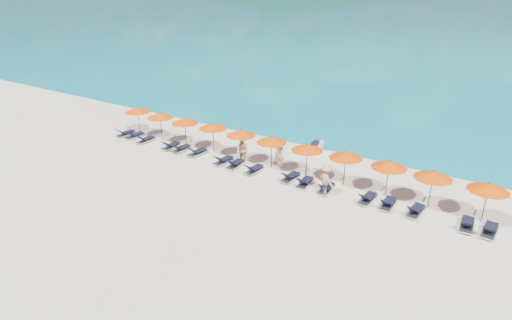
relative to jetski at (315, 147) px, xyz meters
The scene contains 35 objects.
ground 9.49m from the jetski, 96.43° to the right, with size 1400.00×1400.00×0.00m, color beige.
headland_main 611.24m from the jetski, 119.57° to the left, with size 374.00×242.00×126.50m.
headland_small 572.01m from the jetski, 105.34° to the left, with size 162.00×126.00×85.50m.
jetski is the anchor object (origin of this frame).
beachgoer_a 4.27m from the jetski, 99.02° to the right, with size 0.69×0.45×1.88m, color tan.
beachgoer_b 5.92m from the jetski, 122.89° to the right, with size 0.90×0.52×1.85m, color tan.
beachgoer_c 7.14m from the jetski, 58.97° to the right, with size 1.20×0.56×1.85m, color tan.
umbrella_0 14.85m from the jetski, 162.60° to the right, with size 2.10×2.10×2.28m.
umbrella_1 12.36m from the jetski, 158.18° to the right, with size 2.10×2.10×2.28m.
umbrella_2 10.02m from the jetski, 152.42° to the right, with size 2.10×2.10×2.28m.
umbrella_3 7.77m from the jetski, 144.44° to the right, with size 2.10×2.10×2.28m.
umbrella_4 6.01m from the jetski, 128.41° to the right, with size 2.10×2.10×2.28m.
umbrella_5 4.98m from the jetski, 103.20° to the right, with size 2.10×2.10×2.28m.
umbrella_6 5.11m from the jetski, 70.94° to the right, with size 2.10×2.10×2.28m.
umbrella_7 6.24m from the jetski, 46.95° to the right, with size 2.10×2.10×2.28m.
umbrella_8 8.23m from the jetski, 33.16° to the right, with size 2.10×2.10×2.28m.
umbrella_9 10.37m from the jetski, 26.10° to the right, with size 2.10×2.10×2.28m.
umbrella_10 12.83m from the jetski, 20.91° to the right, with size 2.10×2.10×2.28m.
lounger_0 15.54m from the jetski, 158.92° to the right, with size 0.71×1.73×0.66m.
lounger_1 14.56m from the jetski, 157.81° to the right, with size 0.72×1.73×0.66m.
lounger_2 13.29m from the jetski, 154.32° to the right, with size 0.66×1.72×0.66m.
lounger_3 10.92m from the jetski, 148.79° to the right, with size 0.66×1.71×0.66m.
lounger_4 10.06m from the jetski, 145.58° to the right, with size 0.67×1.72×0.66m.
lounger_5 8.77m from the jetski, 140.67° to the right, with size 0.78×1.75×0.66m.
lounger_6 7.15m from the jetski, 126.24° to the right, with size 0.74×1.74×0.66m.
lounger_7 6.65m from the jetski, 118.44° to the right, with size 0.77×1.75×0.66m.
lounger_8 6.11m from the jetski, 105.09° to the right, with size 0.68×1.72×0.66m.
lounger_9 5.70m from the jetski, 79.81° to the right, with size 0.74×1.74×0.66m.
lounger_10 6.17m from the jetski, 69.71° to the right, with size 0.79×1.75×0.66m.
lounger_11 6.82m from the jetski, 58.40° to the right, with size 0.75×1.74×0.66m.
lounger_12 8.37m from the jetski, 43.05° to the right, with size 0.71×1.73×0.66m.
lounger_13 9.24m from the jetski, 37.92° to the right, with size 0.69×1.72×0.66m.
lounger_14 10.45m from the jetski, 32.83° to the right, with size 0.73×1.74×0.66m.
lounger_15 12.69m from the jetski, 26.52° to the right, with size 0.75×1.74×0.66m.
lounger_16 13.61m from the jetski, 24.53° to the right, with size 0.70×1.73×0.66m.
Camera 1 is at (13.89, -17.91, 11.53)m, focal length 30.00 mm.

